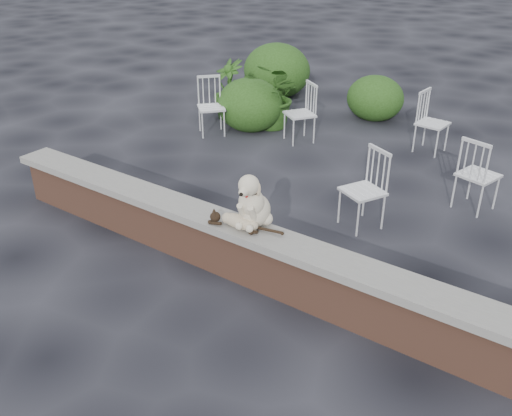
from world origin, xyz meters
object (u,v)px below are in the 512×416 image
Objects in this scene: chair_c at (479,174)px; chair_b at (300,113)px; dog at (255,197)px; potted_plant_a at (275,95)px; chair_a at (211,107)px; potted_plant_b at (229,90)px; cat at (239,221)px; chair_e at (433,122)px; chair_d at (363,190)px.

chair_c and chair_b have the same top height.
dog is 0.62× the size of chair_c.
chair_a is at bearing -128.85° from potted_plant_a.
chair_a is 0.86m from potted_plant_b.
cat is 3.94m from chair_b.
chair_e is at bearing 77.18° from dog.
dog reaches higher than potted_plant_a.
dog is at bearing 78.37° from chair_c.
cat is at bearing -80.49° from chair_d.
chair_e is (0.38, 4.41, -0.19)m from cat.
cat is 5.00m from potted_plant_b.
dog reaches higher than chair_d.
dog is at bearing -59.27° from potted_plant_a.
potted_plant_a reaches higher than chair_a.
chair_e is (-1.11, 1.52, 0.00)m from chair_c.
potted_plant_a is at bearing 3.75° from chair_a.
chair_d reaches higher than cat.
dog is 0.62× the size of chair_e.
potted_plant_b reaches higher than chair_b.
chair_e is 2.04m from chair_b.
cat is 4.43m from chair_e.
chair_d is 0.90× the size of potted_plant_b.
chair_b is at bearing 163.00° from chair_d.
cat is 0.96× the size of chair_a.
chair_b is 0.90× the size of potted_plant_b.
chair_b is 0.74m from potted_plant_a.
dog is at bearing -179.26° from chair_e.
dog is 3.10m from chair_c.
chair_b is 0.83× the size of potted_plant_a.
potted_plant_b is at bearing 102.93° from chair_e.
chair_e is at bearing 57.08° from chair_b.
chair_a is (-1.36, -0.55, 0.00)m from chair_b.
potted_plant_b is at bearing 121.67° from dog.
potted_plant_b reaches higher than chair_d.
chair_e is 0.83× the size of potted_plant_a.
chair_d is at bearing -9.33° from chair_b.
chair_c is 1.00× the size of chair_b.
chair_b reaches higher than cat.
chair_c is 3.08m from chair_b.
cat is 0.96× the size of chair_e.
chair_e is (-0.15, 2.74, 0.00)m from chair_d.
potted_plant_a is at bearing -0.50° from chair_c.
chair_c is 1.00× the size of chair_e.
chair_e is at bearing 8.15° from potted_plant_b.
chair_d and chair_e have the same top height.
chair_b is at bearing -9.58° from potted_plant_b.
cat is at bearing -51.36° from potted_plant_b.
chair_a is at bearing 12.96° from chair_c.
chair_c is (0.96, 1.22, 0.00)m from chair_d.
chair_d is 1.00× the size of chair_b.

